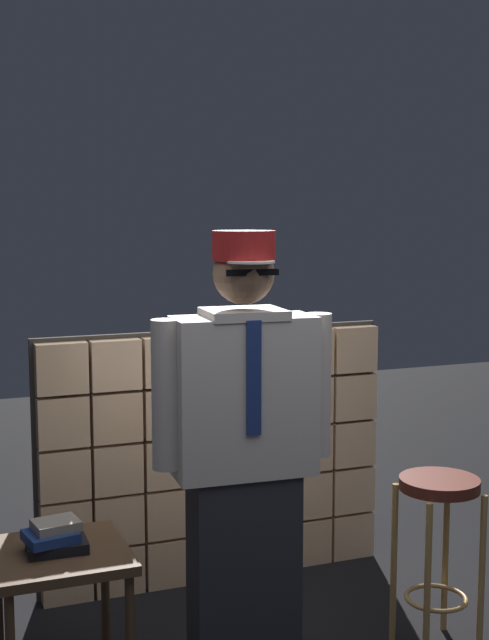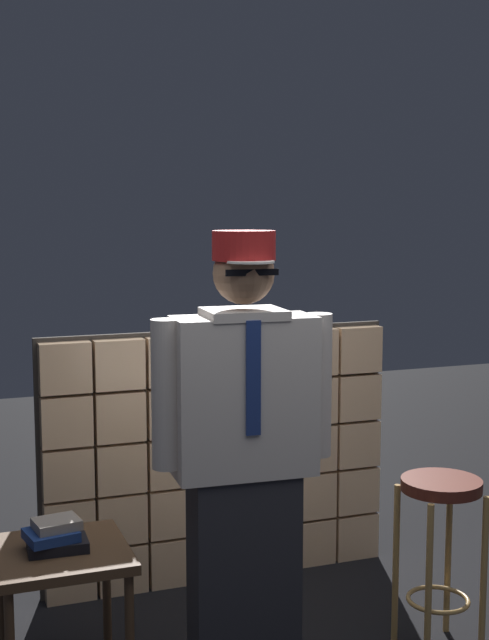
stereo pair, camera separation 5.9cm
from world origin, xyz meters
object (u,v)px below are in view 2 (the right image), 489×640
(bar_stool, at_px, (440,523))
(side_table, at_px, (61,568))
(standing_person, at_px, (244,455))
(book_stack, at_px, (55,536))

(bar_stool, relative_size, side_table, 1.33)
(standing_person, relative_size, side_table, 3.16)
(standing_person, xyz_separation_m, book_stack, (-0.70, 0.22, -0.32))
(side_table, bearing_deg, standing_person, -18.29)
(bar_stool, height_order, book_stack, bar_stool)
(book_stack, bearing_deg, side_table, 4.26)
(bar_stool, xyz_separation_m, side_table, (-1.55, 0.25, -0.07))
(bar_stool, distance_m, book_stack, 1.60)
(standing_person, bearing_deg, book_stack, 165.79)
(standing_person, height_order, side_table, standing_person)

